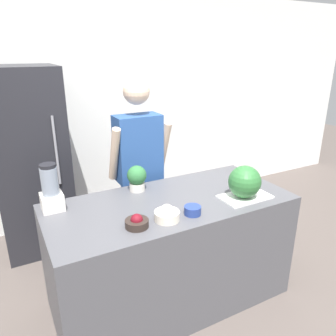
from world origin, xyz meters
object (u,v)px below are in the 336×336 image
object	(u,v)px
person	(139,172)
potted_plant	(137,178)
watermelon	(245,182)
bowl_small_blue	(193,210)
refrigerator	(31,162)
bowl_cream	(167,214)
blender	(51,190)
bowl_cherries	(137,222)

from	to	relation	value
person	potted_plant	bearing A→B (deg)	-115.55
watermelon	bowl_small_blue	xyz separation A→B (m)	(-0.48, -0.03, -0.11)
refrigerator	watermelon	distance (m)	2.08
bowl_cream	potted_plant	size ratio (longest dim) A/B	0.82
person	blender	world-z (taller)	person
blender	potted_plant	bearing A→B (deg)	2.38
bowl_cherries	blender	size ratio (longest dim) A/B	0.45
person	bowl_cream	world-z (taller)	person
watermelon	blender	distance (m)	1.40
person	bowl_cherries	distance (m)	0.94
blender	refrigerator	bearing A→B (deg)	91.13
refrigerator	person	bearing A→B (deg)	-41.35
person	bowl_cherries	xyz separation A→B (m)	(-0.39, -0.86, 0.02)
person	bowl_small_blue	bearing A→B (deg)	-88.76
refrigerator	watermelon	bearing A→B (deg)	-49.97
refrigerator	bowl_cream	size ratio (longest dim) A/B	10.68
watermelon	potted_plant	world-z (taller)	watermelon
refrigerator	bowl_cream	world-z (taller)	refrigerator
bowl_cream	bowl_small_blue	distance (m)	0.19
blender	potted_plant	xyz separation A→B (m)	(0.66, 0.03, -0.04)
bowl_cream	blender	size ratio (longest dim) A/B	0.50
refrigerator	bowl_cream	bearing A→B (deg)	-67.55
bowl_small_blue	refrigerator	bearing A→B (deg)	117.86
refrigerator	bowl_cherries	distance (m)	1.66
blender	watermelon	bearing A→B (deg)	-20.57
refrigerator	potted_plant	world-z (taller)	refrigerator
bowl_cream	potted_plant	bearing A→B (deg)	88.39
person	blender	xyz separation A→B (m)	(-0.82, -0.36, 0.13)
bowl_cream	blender	distance (m)	0.83
bowl_small_blue	person	bearing A→B (deg)	91.24
person	bowl_small_blue	size ratio (longest dim) A/B	14.89
bowl_cream	bowl_small_blue	size ratio (longest dim) A/B	1.46
bowl_cream	watermelon	bearing A→B (deg)	1.75
bowl_cherries	blender	bearing A→B (deg)	130.64
bowl_cream	refrigerator	bearing A→B (deg)	112.45
watermelon	bowl_cream	bearing A→B (deg)	-178.25
person	bowl_small_blue	distance (m)	0.89
person	blender	bearing A→B (deg)	-156.32
bowl_cream	potted_plant	distance (m)	0.55
refrigerator	blender	distance (m)	1.11
refrigerator	person	xyz separation A→B (m)	(0.84, -0.74, -0.01)
person	bowl_small_blue	world-z (taller)	person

